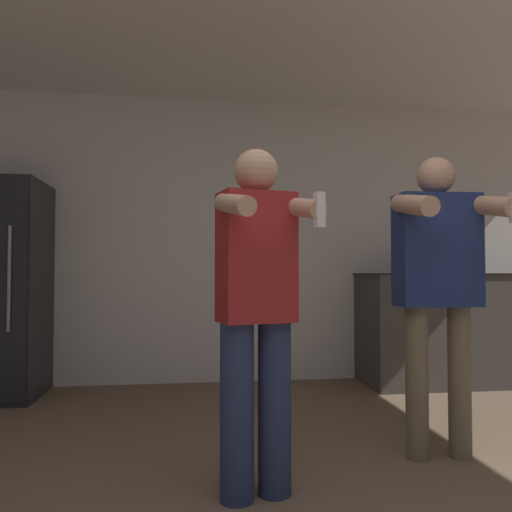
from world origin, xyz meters
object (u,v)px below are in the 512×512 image
bottle_brown_liquor (440,263)px  bottle_short_whiskey (420,263)px  person_woman_foreground (257,308)px  person_man_side (438,273)px  bottle_dark_rum (468,258)px

bottle_brown_liquor → bottle_short_whiskey: (-0.18, 0.00, -0.00)m
person_woman_foreground → person_man_side: 1.08m
bottle_short_whiskey → person_woman_foreground: (-1.69, -1.93, -0.24)m
bottle_brown_liquor → bottle_dark_rum: (0.26, 0.00, 0.04)m
bottle_short_whiskey → person_woman_foreground: 2.58m
bottle_dark_rum → person_woman_foreground: (-2.13, -1.93, -0.28)m
bottle_dark_rum → person_man_side: person_man_side is taller
bottle_dark_rum → person_woman_foreground: 2.89m
bottle_brown_liquor → person_woman_foreground: (-1.87, -1.93, -0.24)m
bottle_dark_rum → person_man_side: 1.96m
bottle_short_whiskey → bottle_brown_liquor: bearing=-0.0°
bottle_short_whiskey → bottle_dark_rum: size_ratio=0.79×
bottle_short_whiskey → person_woman_foreground: size_ratio=0.17×
bottle_short_whiskey → person_man_side: bearing=-112.8°
bottle_brown_liquor → person_woman_foreground: person_woman_foreground is taller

